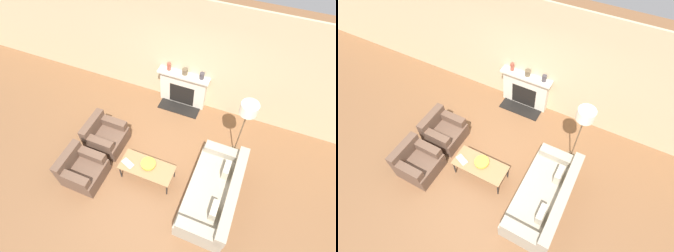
% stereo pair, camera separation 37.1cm
% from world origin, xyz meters
% --- Properties ---
extents(ground_plane, '(18.00, 18.00, 0.00)m').
position_xyz_m(ground_plane, '(0.00, 0.00, 0.00)').
color(ground_plane, brown).
extents(wall_back, '(18.00, 0.06, 2.90)m').
position_xyz_m(wall_back, '(0.00, 2.58, 1.45)').
color(wall_back, '#C6B289').
rests_on(wall_back, ground_plane).
extents(fireplace, '(1.36, 0.59, 1.01)m').
position_xyz_m(fireplace, '(-0.10, 2.44, 0.49)').
color(fireplace, beige).
rests_on(fireplace, ground_plane).
extents(couch, '(0.96, 2.02, 0.79)m').
position_xyz_m(couch, '(1.50, 0.01, 0.30)').
color(couch, '#9E937F').
rests_on(couch, ground_plane).
extents(armchair_near, '(0.83, 0.81, 0.74)m').
position_xyz_m(armchair_near, '(-1.33, -0.56, 0.29)').
color(armchair_near, brown).
rests_on(armchair_near, ground_plane).
extents(armchair_far, '(0.83, 0.81, 0.74)m').
position_xyz_m(armchair_far, '(-1.33, 0.41, 0.29)').
color(armchair_far, brown).
rests_on(armchair_far, ground_plane).
extents(coffee_table, '(1.19, 0.53, 0.44)m').
position_xyz_m(coffee_table, '(-0.00, -0.03, 0.41)').
color(coffee_table, olive).
rests_on(coffee_table, ground_plane).
extents(bowl, '(0.32, 0.32, 0.07)m').
position_xyz_m(bowl, '(0.01, 0.02, 0.49)').
color(bowl, gold).
rests_on(bowl, coffee_table).
extents(book, '(0.31, 0.24, 0.02)m').
position_xyz_m(book, '(-0.41, -0.12, 0.45)').
color(book, '#B2A893').
rests_on(book, coffee_table).
extents(floor_lamp, '(0.36, 0.36, 1.71)m').
position_xyz_m(floor_lamp, '(1.64, 1.35, 1.41)').
color(floor_lamp, brown).
rests_on(floor_lamp, ground_plane).
extents(mantel_vase_left, '(0.10, 0.10, 0.21)m').
position_xyz_m(mantel_vase_left, '(-0.51, 2.45, 1.11)').
color(mantel_vase_left, brown).
rests_on(mantel_vase_left, fireplace).
extents(mantel_vase_center_left, '(0.14, 0.14, 0.16)m').
position_xyz_m(mantel_vase_center_left, '(-0.08, 2.45, 1.09)').
color(mantel_vase_center_left, brown).
rests_on(mantel_vase_center_left, fireplace).
extents(mantel_vase_center_right, '(0.12, 0.12, 0.17)m').
position_xyz_m(mantel_vase_center_right, '(0.37, 2.45, 1.09)').
color(mantel_vase_center_right, '#3D383D').
rests_on(mantel_vase_center_right, fireplace).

